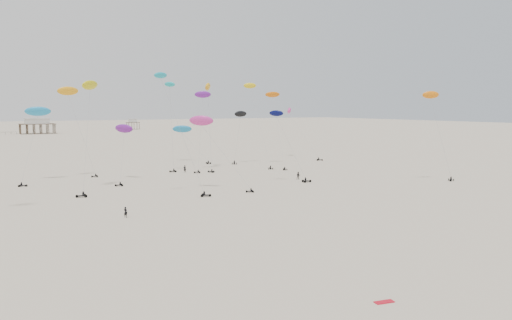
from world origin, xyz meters
TOP-DOWN VIEW (x-y plane):
  - ground_plane at (0.00, 200.00)m, footprint 900.00×900.00m
  - pavilion_main at (-10.00, 350.00)m, footprint 21.00×13.00m
  - pavilion_small at (60.00, 380.00)m, footprint 9.00×7.00m
  - rig_2 at (-1.46, 130.07)m, footprint 3.07×3.72m
  - rig_4 at (47.57, 144.90)m, footprint 5.09×18.24m
  - rig_5 at (22.80, 138.29)m, footprint 5.94×3.06m
  - rig_7 at (15.65, 99.42)m, footprint 8.66×6.35m
  - rig_8 at (9.64, 131.00)m, footprint 6.07×11.84m
  - rig_9 at (-26.08, 110.84)m, footprint 7.73×12.76m
  - rig_10 at (-5.03, 99.81)m, footprint 10.37×11.57m
  - rig_11 at (-11.67, 95.14)m, footprint 9.16×7.92m
  - rig_12 at (45.51, 84.53)m, footprint 7.94×5.17m
  - rig_13 at (6.89, 129.03)m, footprint 7.48×7.91m
  - rig_14 at (-33.88, 129.73)m, footprint 8.65×10.25m
  - rig_15 at (11.15, 152.50)m, footprint 7.83×15.03m
  - rig_16 at (30.46, 130.29)m, footprint 8.11×16.91m
  - rig_17 at (-16.22, 121.77)m, footprint 7.19×13.12m
  - rig_18 at (25.34, 132.15)m, footprint 4.83×17.28m
  - rig_19 at (-25.78, 132.53)m, footprint 8.62×4.89m
  - spectator_0 at (-26.80, 82.07)m, footprint 0.83×0.86m
  - spectator_1 at (19.80, 102.33)m, footprint 1.19×1.01m
  - spectator_3 at (1.20, 127.65)m, footprint 0.83×0.60m
  - grounded_kite_b at (-16.24, 36.98)m, footprint 1.90×1.02m

SIDE VIEW (x-z plane):
  - ground_plane at x=0.00m, z-range 0.00..0.00m
  - spectator_0 at x=-26.80m, z-range -0.98..0.98m
  - spectator_1 at x=19.80m, z-range -1.06..1.06m
  - spectator_3 at x=1.20m, z-range -1.08..1.08m
  - grounded_kite_b at x=-16.24m, z-range -0.04..0.04m
  - pavilion_small at x=60.00m, z-range -0.51..7.49m
  - pavilion_main at x=-10.00m, z-range -0.68..9.12m
  - rig_7 at x=15.65m, z-range 0.13..16.64m
  - rig_15 at x=11.15m, z-range 1.96..16.49m
  - rig_5 at x=22.80m, z-range 2.27..18.23m
  - rig_17 at x=-16.22m, z-range 3.19..18.04m
  - rig_11 at x=-11.67m, z-range -0.88..23.04m
  - rig_10 at x=-5.03m, z-range 4.40..21.35m
  - rig_4 at x=47.57m, z-range 2.69..23.21m
  - rig_14 at x=-33.88m, z-range 5.40..23.46m
  - rig_12 at x=45.51m, z-range 4.25..25.06m
  - rig_2 at x=-1.46m, z-range 2.93..26.67m
  - rig_18 at x=25.34m, z-range 2.79..29.40m
  - rig_13 at x=6.89m, z-range 6.30..27.79m
  - rig_9 at x=-26.08m, z-range 5.47..28.76m
  - rig_16 at x=30.46m, z-range 5.06..29.56m
  - rig_19 at x=-25.78m, z-range 7.68..29.84m
  - rig_8 at x=9.64m, z-range 7.61..31.65m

